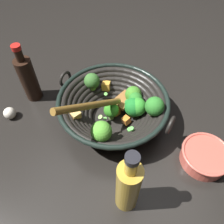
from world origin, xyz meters
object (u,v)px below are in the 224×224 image
Objects in this scene: soy_sauce_bottle at (28,78)px; garlic_bulb at (10,113)px; wok at (114,106)px; prep_bowl at (205,156)px; cooking_oil_bottle at (128,186)px.

soy_sauce_bottle reaches higher than garlic_bulb.
wok is 9.12× the size of garlic_bulb.
wok reaches higher than garlic_bulb.
soy_sauce_bottle is at bearing -106.71° from wok.
wok is 2.62× the size of prep_bowl.
garlic_bulb is at bearing -101.39° from prep_bowl.
soy_sauce_bottle is (-0.09, -0.29, 0.02)m from wok.
garlic_bulb is at bearing -27.74° from soy_sauce_bottle.
cooking_oil_bottle is at bearing 10.00° from wok.
prep_bowl is at bearing 68.31° from soy_sauce_bottle.
wok is 0.30m from soy_sauce_bottle.
wok is 0.29m from prep_bowl.
cooking_oil_bottle reaches higher than soy_sauce_bottle.
soy_sauce_bottle is at bearing -135.67° from cooking_oil_bottle.
cooking_oil_bottle is at bearing 57.58° from garlic_bulb.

